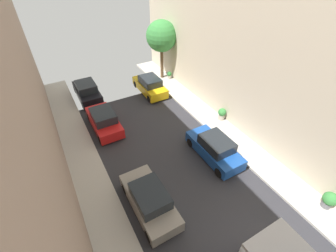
{
  "coord_description": "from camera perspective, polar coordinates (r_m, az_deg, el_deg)",
  "views": [
    {
      "loc": [
        -5.31,
        -1.88,
        11.28
      ],
      "look_at": [
        1.32,
        9.85,
        0.5
      ],
      "focal_mm": 24.66,
      "sensor_mm": 36.0,
      "label": 1
    }
  ],
  "objects": [
    {
      "name": "sidewalk_right",
      "position": [
        15.34,
        33.34,
        -17.28
      ],
      "size": [
        2.0,
        44.0,
        0.15
      ],
      "primitive_type": "cube",
      "color": "#B7B2A8",
      "rests_on": "ground"
    },
    {
      "name": "parked_car_left_2",
      "position": [
        12.7,
        -4.56,
        -17.75
      ],
      "size": [
        1.78,
        4.2,
        1.57
      ],
      "color": "gray",
      "rests_on": "ground"
    },
    {
      "name": "parked_car_left_3",
      "position": [
        18.1,
        -15.56,
        1.34
      ],
      "size": [
        1.78,
        4.2,
        1.57
      ],
      "color": "red",
      "rests_on": "ground"
    },
    {
      "name": "parked_car_left_4",
      "position": [
        22.33,
        -19.38,
        8.15
      ],
      "size": [
        1.78,
        4.2,
        1.57
      ],
      "color": "black",
      "rests_on": "ground"
    },
    {
      "name": "parked_car_right_1",
      "position": [
        15.45,
        11.46,
        -5.41
      ],
      "size": [
        1.78,
        4.2,
        1.57
      ],
      "color": "#194799",
      "rests_on": "ground"
    },
    {
      "name": "parked_car_right_2",
      "position": [
        22.05,
        -4.52,
        9.94
      ],
      "size": [
        1.78,
        4.2,
        1.57
      ],
      "color": "gold",
      "rests_on": "ground"
    },
    {
      "name": "street_tree_1",
      "position": [
        23.23,
        -1.63,
        21.28
      ],
      "size": [
        2.91,
        2.91,
        5.68
      ],
      "color": "brown",
      "rests_on": "sidewalk_right"
    },
    {
      "name": "potted_plant_1",
      "position": [
        24.33,
        0.35,
        12.54
      ],
      "size": [
        0.47,
        0.47,
        0.76
      ],
      "color": "#B2A899",
      "rests_on": "sidewalk_right"
    },
    {
      "name": "potted_plant_3",
      "position": [
        18.69,
        13.18,
        3.01
      ],
      "size": [
        0.63,
        0.63,
        0.99
      ],
      "color": "#B2A899",
      "rests_on": "sidewalk_right"
    },
    {
      "name": "potted_plant_4",
      "position": [
        15.25,
        35.07,
        -14.68
      ],
      "size": [
        0.73,
        0.73,
        1.02
      ],
      "color": "slate",
      "rests_on": "sidewalk_right"
    }
  ]
}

